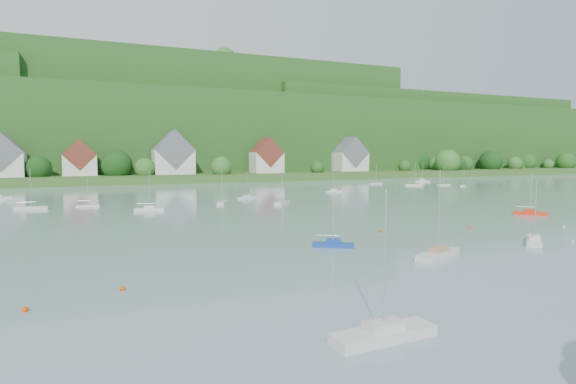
{
  "coord_description": "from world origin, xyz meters",
  "views": [
    {
      "loc": [
        -26.84,
        -5.01,
        11.09
      ],
      "look_at": [
        7.56,
        75.0,
        4.0
      ],
      "focal_mm": 28.88,
      "sensor_mm": 36.0,
      "label": 1
    }
  ],
  "objects_px": {
    "near_sailboat_1": "(333,244)",
    "near_sailboat_2": "(438,253)",
    "near_sailboat_5": "(530,213)",
    "near_sailboat_3": "(534,240)",
    "near_sailboat_0": "(384,332)"
  },
  "relations": [
    {
      "from": "near_sailboat_0",
      "to": "near_sailboat_1",
      "type": "height_order",
      "value": "near_sailboat_0"
    },
    {
      "from": "near_sailboat_2",
      "to": "near_sailboat_5",
      "type": "height_order",
      "value": "near_sailboat_2"
    },
    {
      "from": "near_sailboat_2",
      "to": "near_sailboat_0",
      "type": "bearing_deg",
      "value": -164.02
    },
    {
      "from": "near_sailboat_1",
      "to": "near_sailboat_2",
      "type": "height_order",
      "value": "near_sailboat_2"
    },
    {
      "from": "near_sailboat_0",
      "to": "near_sailboat_1",
      "type": "distance_m",
      "value": 27.94
    },
    {
      "from": "near_sailboat_1",
      "to": "near_sailboat_2",
      "type": "bearing_deg",
      "value": -18.6
    },
    {
      "from": "near_sailboat_3",
      "to": "near_sailboat_5",
      "type": "height_order",
      "value": "near_sailboat_3"
    },
    {
      "from": "near_sailboat_0",
      "to": "near_sailboat_5",
      "type": "height_order",
      "value": "near_sailboat_0"
    },
    {
      "from": "near_sailboat_5",
      "to": "near_sailboat_2",
      "type": "bearing_deg",
      "value": -106.31
    },
    {
      "from": "near_sailboat_2",
      "to": "near_sailboat_3",
      "type": "height_order",
      "value": "near_sailboat_2"
    },
    {
      "from": "near_sailboat_1",
      "to": "near_sailboat_2",
      "type": "relative_size",
      "value": 0.71
    },
    {
      "from": "near_sailboat_0",
      "to": "near_sailboat_5",
      "type": "bearing_deg",
      "value": 29.66
    },
    {
      "from": "near_sailboat_1",
      "to": "near_sailboat_5",
      "type": "distance_m",
      "value": 49.12
    },
    {
      "from": "near_sailboat_0",
      "to": "near_sailboat_3",
      "type": "relative_size",
      "value": 1.12
    },
    {
      "from": "near_sailboat_3",
      "to": "near_sailboat_2",
      "type": "bearing_deg",
      "value": 146.12
    }
  ]
}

